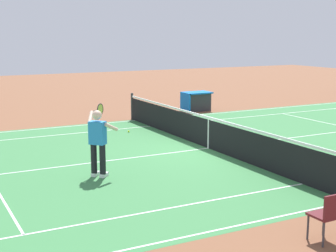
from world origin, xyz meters
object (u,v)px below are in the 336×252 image
tennis_net (209,132)px  equipment_cart_tarped (196,101)px  tennis_ball (129,131)px  tennis_player_near (98,139)px  spectator_chair_2 (328,213)px

tennis_net → equipment_cart_tarped: (-3.49, -6.58, -0.05)m
tennis_ball → equipment_cart_tarped: bearing=-146.0°
tennis_player_near → equipment_cart_tarped: tennis_player_near is taller
tennis_player_near → equipment_cart_tarped: (-7.49, -7.89, -0.49)m
spectator_chair_2 → equipment_cart_tarped: spectator_chair_2 is taller
equipment_cart_tarped → tennis_net: bearing=62.0°
tennis_ball → equipment_cart_tarped: (-4.67, -3.16, 0.40)m
tennis_player_near → spectator_chair_2: 5.88m
spectator_chair_2 → equipment_cart_tarped: 14.45m
tennis_ball → spectator_chair_2: bearing=85.6°
tennis_ball → equipment_cart_tarped: 5.65m
spectator_chair_2 → equipment_cart_tarped: bearing=-112.2°
spectator_chair_2 → equipment_cart_tarped: size_ratio=0.70×
tennis_player_near → spectator_chair_2: tennis_player_near is taller
tennis_net → spectator_chair_2: tennis_net is taller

